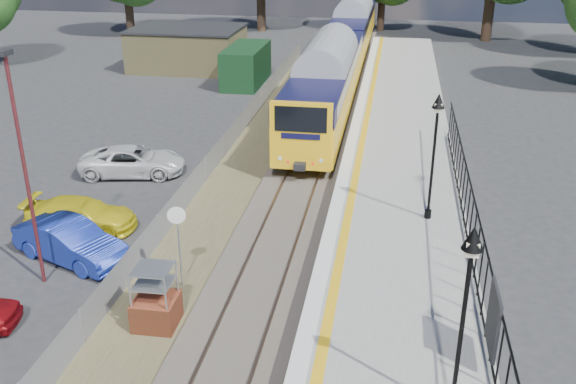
% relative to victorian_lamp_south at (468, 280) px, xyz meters
% --- Properties ---
extents(ground, '(120.00, 120.00, 0.00)m').
position_rel_victorian_lamp_south_xyz_m(ground, '(-5.50, 4.00, -4.30)').
color(ground, '#2D2D30').
rests_on(ground, ground).
extents(track_bed, '(5.90, 80.00, 0.29)m').
position_rel_victorian_lamp_south_xyz_m(track_bed, '(-5.97, 13.67, -4.21)').
color(track_bed, '#473F38').
rests_on(track_bed, ground).
extents(platform, '(5.00, 70.00, 0.90)m').
position_rel_victorian_lamp_south_xyz_m(platform, '(-1.30, 12.00, -3.85)').
color(platform, gray).
rests_on(platform, ground).
extents(platform_edge, '(0.90, 70.00, 0.01)m').
position_rel_victorian_lamp_south_xyz_m(platform_edge, '(-3.36, 12.00, -3.39)').
color(platform_edge, silver).
rests_on(platform_edge, platform).
extents(victorian_lamp_south, '(0.44, 0.44, 4.60)m').
position_rel_victorian_lamp_south_xyz_m(victorian_lamp_south, '(0.00, 0.00, 0.00)').
color(victorian_lamp_south, black).
rests_on(victorian_lamp_south, platform).
extents(victorian_lamp_north, '(0.44, 0.44, 4.60)m').
position_rel_victorian_lamp_south_xyz_m(victorian_lamp_north, '(-0.20, 10.00, 0.00)').
color(victorian_lamp_north, black).
rests_on(victorian_lamp_north, platform).
extents(palisade_fence, '(0.12, 26.00, 2.00)m').
position_rel_victorian_lamp_south_xyz_m(palisade_fence, '(1.05, 6.24, -2.46)').
color(palisade_fence, black).
rests_on(palisade_fence, platform).
extents(wire_fence, '(0.06, 52.00, 1.20)m').
position_rel_victorian_lamp_south_xyz_m(wire_fence, '(-9.70, 16.00, -3.70)').
color(wire_fence, '#999EA3').
rests_on(wire_fence, ground).
extents(outbuilding, '(10.80, 10.10, 3.12)m').
position_rel_victorian_lamp_south_xyz_m(outbuilding, '(-16.41, 35.21, -2.78)').
color(outbuilding, '#958954').
rests_on(outbuilding, ground).
extents(train, '(2.82, 40.83, 3.51)m').
position_rel_victorian_lamp_south_xyz_m(train, '(-5.50, 34.77, -1.96)').
color(train, yellow).
rests_on(train, ground).
extents(brick_plinth, '(1.23, 1.23, 1.95)m').
position_rel_victorian_lamp_south_xyz_m(brick_plinth, '(-8.03, 3.25, -3.36)').
color(brick_plinth, '#994626').
rests_on(brick_plinth, ground).
extents(speed_sign, '(0.56, 0.18, 2.84)m').
position_rel_victorian_lamp_south_xyz_m(speed_sign, '(-8.00, 5.40, -2.36)').
color(speed_sign, '#999EA3').
rests_on(speed_sign, ground).
extents(carpark_lamp, '(0.25, 0.50, 7.50)m').
position_rel_victorian_lamp_south_xyz_m(carpark_lamp, '(-12.54, 4.98, -0.05)').
color(carpark_lamp, '#511B1E').
rests_on(carpark_lamp, ground).
extents(car_blue, '(4.54, 2.96, 1.41)m').
position_rel_victorian_lamp_south_xyz_m(car_blue, '(-12.28, 6.45, -3.59)').
color(car_blue, '#192E9B').
rests_on(car_blue, ground).
extents(car_yellow, '(4.25, 1.92, 1.21)m').
position_rel_victorian_lamp_south_xyz_m(car_yellow, '(-13.02, 8.74, -3.69)').
color(car_yellow, yellow).
rests_on(car_yellow, ground).
extents(car_white, '(5.02, 2.99, 1.31)m').
position_rel_victorian_lamp_south_xyz_m(car_white, '(-13.24, 14.33, -3.64)').
color(car_white, silver).
rests_on(car_white, ground).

